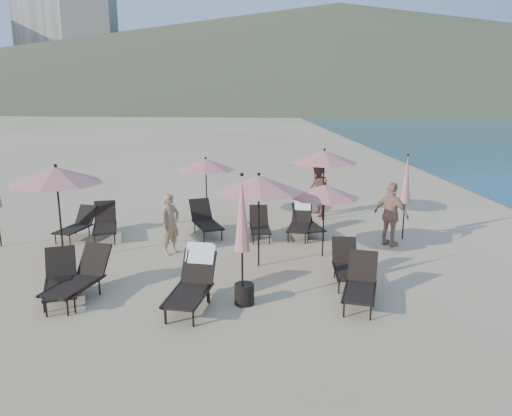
{
  "coord_description": "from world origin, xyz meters",
  "views": [
    {
      "loc": [
        -0.25,
        -10.12,
        4.3
      ],
      "look_at": [
        0.25,
        3.5,
        1.1
      ],
      "focal_mm": 35.0,
      "sensor_mm": 36.0,
      "label": 1
    }
  ],
  "objects_px": {
    "lounger_9": "(260,224)",
    "umbrella_closed_1": "(406,180)",
    "lounger_0": "(61,280)",
    "side_table_0": "(63,287)",
    "lounger_6": "(77,224)",
    "umbrella_open_3": "(206,164)",
    "umbrella_open_0": "(56,175)",
    "lounger_1": "(80,277)",
    "beachgoer_b": "(317,190)",
    "lounger_5": "(346,264)",
    "beachgoer_c": "(391,215)",
    "lounger_2": "(192,280)",
    "lounger_3": "(194,281)",
    "umbrella_open_2": "(324,191)",
    "umbrella_open_4": "(324,157)",
    "lounger_4": "(361,283)",
    "lounger_7": "(105,223)",
    "lounger_8": "(205,220)",
    "beachgoer_a": "(171,224)",
    "lounger_11": "(307,222)",
    "lounger_10": "(300,220)",
    "umbrella_open_1": "(259,184)",
    "side_table_1": "(244,294)",
    "umbrella_closed_0": "(242,215)"
  },
  "relations": [
    {
      "from": "lounger_11",
      "to": "side_table_0",
      "type": "relative_size",
      "value": 3.99
    },
    {
      "from": "lounger_4",
      "to": "beachgoer_b",
      "type": "xyz_separation_m",
      "value": [
        0.27,
        7.47,
        0.48
      ]
    },
    {
      "from": "lounger_1",
      "to": "lounger_8",
      "type": "height_order",
      "value": "lounger_1"
    },
    {
      "from": "lounger_9",
      "to": "umbrella_closed_1",
      "type": "xyz_separation_m",
      "value": [
        4.26,
        -0.31,
        1.37
      ]
    },
    {
      "from": "umbrella_open_4",
      "to": "side_table_0",
      "type": "xyz_separation_m",
      "value": [
        -6.65,
        -6.28,
        -1.97
      ]
    },
    {
      "from": "lounger_4",
      "to": "umbrella_open_1",
      "type": "bearing_deg",
      "value": 148.38
    },
    {
      "from": "lounger_2",
      "to": "lounger_6",
      "type": "distance_m",
      "value": 6.31
    },
    {
      "from": "lounger_4",
      "to": "side_table_0",
      "type": "height_order",
      "value": "lounger_4"
    },
    {
      "from": "beachgoer_b",
      "to": "beachgoer_c",
      "type": "xyz_separation_m",
      "value": [
        1.52,
        -3.58,
        -0.0
      ]
    },
    {
      "from": "lounger_7",
      "to": "umbrella_closed_1",
      "type": "xyz_separation_m",
      "value": [
        8.89,
        -0.46,
        1.31
      ]
    },
    {
      "from": "lounger_8",
      "to": "umbrella_open_3",
      "type": "height_order",
      "value": "umbrella_open_3"
    },
    {
      "from": "lounger_5",
      "to": "beachgoer_b",
      "type": "relative_size",
      "value": 0.87
    },
    {
      "from": "lounger_8",
      "to": "lounger_3",
      "type": "bearing_deg",
      "value": -108.02
    },
    {
      "from": "lounger_8",
      "to": "beachgoer_a",
      "type": "distance_m",
      "value": 2.03
    },
    {
      "from": "lounger_2",
      "to": "umbrella_closed_0",
      "type": "bearing_deg",
      "value": 6.86
    },
    {
      "from": "lounger_5",
      "to": "beachgoer_c",
      "type": "distance_m",
      "value": 3.29
    },
    {
      "from": "side_table_1",
      "to": "beachgoer_c",
      "type": "bearing_deg",
      "value": 42.51
    },
    {
      "from": "lounger_0",
      "to": "lounger_1",
      "type": "bearing_deg",
      "value": -6.34
    },
    {
      "from": "umbrella_open_2",
      "to": "beachgoer_b",
      "type": "distance_m",
      "value": 4.55
    },
    {
      "from": "lounger_5",
      "to": "umbrella_open_2",
      "type": "height_order",
      "value": "umbrella_open_2"
    },
    {
      "from": "umbrella_open_0",
      "to": "lounger_9",
      "type": "bearing_deg",
      "value": 19.63
    },
    {
      "from": "lounger_9",
      "to": "beachgoer_b",
      "type": "distance_m",
      "value": 3.42
    },
    {
      "from": "lounger_3",
      "to": "lounger_10",
      "type": "bearing_deg",
      "value": 73.58
    },
    {
      "from": "umbrella_open_3",
      "to": "beachgoer_a",
      "type": "bearing_deg",
      "value": -102.17
    },
    {
      "from": "umbrella_open_3",
      "to": "beachgoer_b",
      "type": "bearing_deg",
      "value": 8.43
    },
    {
      "from": "umbrella_closed_1",
      "to": "lounger_7",
      "type": "bearing_deg",
      "value": 177.02
    },
    {
      "from": "side_table_0",
      "to": "lounger_5",
      "type": "bearing_deg",
      "value": 5.46
    },
    {
      "from": "lounger_6",
      "to": "umbrella_open_0",
      "type": "height_order",
      "value": "umbrella_open_0"
    },
    {
      "from": "lounger_3",
      "to": "umbrella_closed_1",
      "type": "xyz_separation_m",
      "value": [
        5.82,
        4.56,
        1.24
      ]
    },
    {
      "from": "lounger_2",
      "to": "lounger_10",
      "type": "height_order",
      "value": "lounger_2"
    },
    {
      "from": "umbrella_open_0",
      "to": "beachgoer_b",
      "type": "xyz_separation_m",
      "value": [
        7.36,
        4.47,
        -1.32
      ]
    },
    {
      "from": "lounger_6",
      "to": "beachgoer_a",
      "type": "xyz_separation_m",
      "value": [
        3.01,
        -1.63,
        0.42
      ]
    },
    {
      "from": "lounger_2",
      "to": "lounger_5",
      "type": "distance_m",
      "value": 3.63
    },
    {
      "from": "lounger_2",
      "to": "lounger_7",
      "type": "height_order",
      "value": "lounger_2"
    },
    {
      "from": "lounger_5",
      "to": "umbrella_open_2",
      "type": "bearing_deg",
      "value": 102.67
    },
    {
      "from": "lounger_1",
      "to": "side_table_1",
      "type": "distance_m",
      "value": 3.5
    },
    {
      "from": "lounger_0",
      "to": "side_table_0",
      "type": "xyz_separation_m",
      "value": [
        -0.04,
        0.21,
        -0.25
      ]
    },
    {
      "from": "lounger_1",
      "to": "umbrella_open_2",
      "type": "relative_size",
      "value": 0.93
    },
    {
      "from": "lounger_9",
      "to": "umbrella_open_0",
      "type": "height_order",
      "value": "umbrella_open_0"
    },
    {
      "from": "lounger_6",
      "to": "umbrella_open_3",
      "type": "xyz_separation_m",
      "value": [
        3.77,
        1.87,
        1.52
      ]
    },
    {
      "from": "lounger_1",
      "to": "lounger_8",
      "type": "relative_size",
      "value": 1.02
    },
    {
      "from": "lounger_10",
      "to": "lounger_11",
      "type": "xyz_separation_m",
      "value": [
        0.21,
        -0.01,
        -0.07
      ]
    },
    {
      "from": "umbrella_open_3",
      "to": "umbrella_open_4",
      "type": "relative_size",
      "value": 0.89
    },
    {
      "from": "lounger_4",
      "to": "lounger_8",
      "type": "xyz_separation_m",
      "value": [
        -3.52,
        5.22,
        0.03
      ]
    },
    {
      "from": "lounger_9",
      "to": "beachgoer_a",
      "type": "height_order",
      "value": "beachgoer_a"
    },
    {
      "from": "umbrella_closed_0",
      "to": "lounger_1",
      "type": "bearing_deg",
      "value": 171.75
    },
    {
      "from": "side_table_0",
      "to": "lounger_9",
      "type": "bearing_deg",
      "value": 43.95
    },
    {
      "from": "lounger_1",
      "to": "beachgoer_c",
      "type": "relative_size",
      "value": 1.02
    },
    {
      "from": "beachgoer_b",
      "to": "lounger_6",
      "type": "bearing_deg",
      "value": -84.08
    },
    {
      "from": "umbrella_open_3",
      "to": "umbrella_open_4",
      "type": "xyz_separation_m",
      "value": [
        3.95,
        -0.01,
        0.24
      ]
    }
  ]
}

